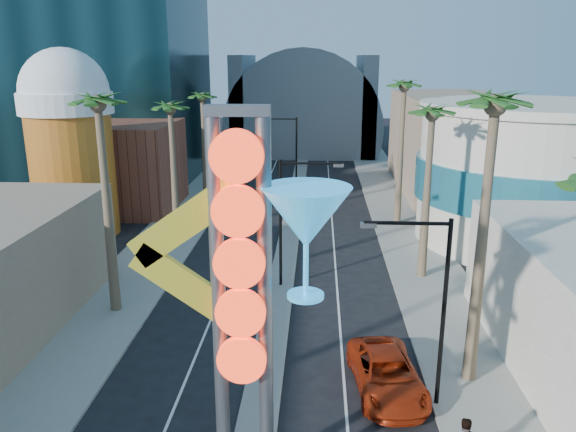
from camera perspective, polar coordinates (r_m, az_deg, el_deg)
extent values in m
cube|color=gray|center=(50.64, -10.38, -0.10)|extent=(5.00, 100.00, 0.15)
cube|color=gray|center=(49.80, 11.41, -0.43)|extent=(5.00, 100.00, 0.15)
cube|color=gray|center=(52.20, 0.58, 0.65)|extent=(1.60, 84.00, 0.15)
cube|color=brown|center=(54.40, -16.56, 4.86)|extent=(10.00, 10.00, 8.00)
cube|color=#947B60|center=(62.49, 15.96, 7.19)|extent=(10.00, 20.00, 10.00)
cylinder|color=#BD7819|center=(47.30, -20.97, 4.12)|extent=(6.40, 6.40, 10.00)
cylinder|color=white|center=(46.60, -21.63, 10.62)|extent=(7.00, 7.00, 1.60)
sphere|color=white|center=(46.54, -21.73, 11.60)|extent=(6.60, 6.60, 6.60)
cylinder|color=beige|center=(46.01, 23.17, 3.58)|extent=(16.00, 16.00, 10.00)
cylinder|color=teal|center=(46.01, 23.17, 3.58)|extent=(16.60, 16.60, 3.00)
cylinder|color=beige|center=(45.30, 23.90, 10.13)|extent=(16.60, 16.60, 0.60)
cylinder|color=slate|center=(84.91, 1.63, 9.26)|extent=(22.00, 16.00, 22.00)
cube|color=slate|center=(85.33, -4.53, 11.28)|extent=(2.00, 16.00, 14.00)
cube|color=slate|center=(84.86, 7.85, 11.16)|extent=(2.00, 16.00, 14.00)
cylinder|color=slate|center=(17.22, -7.03, -9.34)|extent=(0.44, 0.44, 12.00)
cylinder|color=slate|center=(17.03, -2.32, -9.51)|extent=(0.44, 0.44, 12.00)
cube|color=slate|center=(15.54, -5.18, 10.65)|extent=(1.80, 0.50, 0.30)
cylinder|color=#F93416|center=(15.35, -5.26, 6.06)|extent=(1.50, 0.25, 1.50)
cylinder|color=#F93416|center=(15.69, -5.11, 0.47)|extent=(1.50, 0.25, 1.50)
cylinder|color=#F93416|center=(16.17, -4.98, -4.83)|extent=(1.50, 0.25, 1.50)
cylinder|color=#F93416|center=(16.78, -4.85, -9.79)|extent=(1.50, 0.25, 1.50)
cylinder|color=#F93416|center=(17.50, -4.73, -14.37)|extent=(1.50, 0.25, 1.50)
cube|color=yellow|center=(16.44, -10.43, -0.64)|extent=(3.47, 0.25, 2.80)
cube|color=yellow|center=(17.11, -10.10, -7.07)|extent=(3.47, 0.25, 2.80)
cone|color=#2AA7EE|center=(15.94, 1.86, -0.16)|extent=(2.60, 2.60, 1.80)
cylinder|color=#2AA7EE|center=(16.45, 1.81, -5.52)|extent=(0.16, 0.16, 1.60)
cylinder|color=#2AA7EE|center=(16.76, 1.79, -8.07)|extent=(1.10, 1.10, 0.12)
cylinder|color=black|center=(33.84, -0.77, -0.94)|extent=(0.18, 0.18, 8.00)
cube|color=black|center=(32.87, 2.35, 5.36)|extent=(3.60, 0.12, 0.12)
cube|color=slate|center=(32.91, 5.15, 5.14)|extent=(0.60, 0.25, 0.18)
cylinder|color=black|center=(57.20, 0.86, 6.03)|extent=(0.18, 0.18, 8.00)
cube|color=black|center=(56.77, -0.97, 9.83)|extent=(3.60, 0.12, 0.12)
cube|color=slate|center=(56.92, -2.59, 9.73)|extent=(0.60, 0.25, 0.18)
cylinder|color=black|center=(23.10, 15.50, -9.84)|extent=(0.18, 0.18, 8.00)
cube|color=black|center=(21.45, 12.02, -0.72)|extent=(3.24, 0.12, 0.12)
cube|color=slate|center=(21.30, 8.17, -0.93)|extent=(0.60, 0.25, 0.18)
cylinder|color=brown|center=(31.50, -17.85, 0.30)|extent=(0.40, 0.40, 11.50)
sphere|color=#204818|center=(30.54, -18.78, 10.75)|extent=(2.40, 2.40, 2.40)
cylinder|color=brown|center=(44.65, -11.52, 4.21)|extent=(0.40, 0.40, 10.00)
sphere|color=#204818|center=(43.94, -11.88, 10.60)|extent=(2.40, 2.40, 2.40)
cylinder|color=brown|center=(56.15, -8.50, 6.71)|extent=(0.40, 0.40, 10.00)
sphere|color=#204818|center=(55.59, -8.71, 11.80)|extent=(2.40, 2.40, 2.40)
cylinder|color=brown|center=(24.59, 18.99, -3.51)|extent=(0.40, 0.40, 12.00)
sphere|color=#204818|center=(23.39, 20.33, 10.51)|extent=(2.40, 2.40, 2.40)
cylinder|color=brown|center=(36.01, 13.89, 1.68)|extent=(0.40, 0.40, 10.50)
sphere|color=#204818|center=(35.13, 14.47, 10.01)|extent=(2.40, 2.40, 2.40)
cylinder|color=brown|center=(47.49, 11.35, 5.83)|extent=(0.40, 0.40, 11.50)
sphere|color=#204818|center=(46.86, 11.74, 12.76)|extent=(2.40, 2.40, 2.40)
imported|color=#B82D0E|center=(25.13, 10.00, -15.52)|extent=(3.30, 6.04, 1.61)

